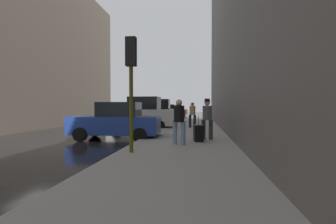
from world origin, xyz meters
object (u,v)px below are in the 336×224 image
(parked_red_hatchback, at_px, (171,111))
(parked_silver_sedan, at_px, (175,111))
(traffic_light, at_px, (131,69))
(parked_blue_sedan, at_px, (116,122))
(pedestrian_in_tan_coat, at_px, (192,113))
(fire_hydrant, at_px, (167,122))
(rolling_suitcase, at_px, (198,133))
(parked_black_suv, at_px, (157,112))
(pedestrian_in_jeans, at_px, (179,119))
(pedestrian_with_beanie, at_px, (207,117))
(parked_white_van, at_px, (142,114))
(parked_gray_coupe, at_px, (166,112))

(parked_red_hatchback, xyz_separation_m, parked_silver_sedan, (0.00, 6.25, 0.00))
(parked_silver_sedan, bearing_deg, traffic_light, -87.03)
(parked_blue_sedan, distance_m, pedestrian_in_tan_coat, 6.64)
(fire_hydrant, xyz_separation_m, rolling_suitcase, (2.13, -6.70, -0.01))
(parked_black_suv, distance_m, pedestrian_in_tan_coat, 7.40)
(parked_black_suv, bearing_deg, parked_silver_sedan, 90.00)
(traffic_light, xyz_separation_m, pedestrian_in_jeans, (1.36, 1.88, -1.65))
(pedestrian_with_beanie, bearing_deg, parked_black_suv, 108.63)
(pedestrian_in_jeans, bearing_deg, parked_silver_sedan, 95.42)
(parked_red_hatchback, relative_size, traffic_light, 1.17)
(parked_white_van, bearing_deg, pedestrian_in_jeans, -68.51)
(pedestrian_in_tan_coat, bearing_deg, fire_hydrant, -170.29)
(pedestrian_with_beanie, distance_m, rolling_suitcase, 1.04)
(pedestrian_with_beanie, distance_m, pedestrian_in_tan_coat, 6.33)
(parked_black_suv, xyz_separation_m, pedestrian_in_jeans, (3.21, -14.47, 0.07))
(parked_gray_coupe, distance_m, pedestrian_with_beanie, 19.94)
(rolling_suitcase, bearing_deg, parked_silver_sedan, 96.83)
(parked_white_van, bearing_deg, rolling_suitcase, -61.34)
(parked_blue_sedan, xyz_separation_m, parked_red_hatchback, (0.00, 25.21, 0.00))
(fire_hydrant, distance_m, pedestrian_in_tan_coat, 1.84)
(parked_red_hatchback, height_order, rolling_suitcase, parked_red_hatchback)
(parked_gray_coupe, bearing_deg, pedestrian_with_beanie, -77.50)
(pedestrian_with_beanie, bearing_deg, rolling_suitcase, -118.12)
(parked_red_hatchback, bearing_deg, parked_blue_sedan, -90.00)
(parked_black_suv, distance_m, traffic_light, 16.55)
(parked_blue_sedan, xyz_separation_m, parked_white_van, (-0.00, 5.82, 0.18))
(parked_blue_sedan, height_order, parked_white_van, parked_white_van)
(pedestrian_with_beanie, bearing_deg, parked_gray_coupe, 102.50)
(pedestrian_in_jeans, height_order, rolling_suitcase, pedestrian_in_jeans)
(parked_blue_sedan, distance_m, rolling_suitcase, 4.18)
(parked_silver_sedan, xyz_separation_m, pedestrian_in_jeans, (3.21, -33.79, 0.26))
(parked_white_van, distance_m, parked_gray_coupe, 12.99)
(parked_red_hatchback, bearing_deg, parked_black_suv, -90.00)
(parked_red_hatchback, xyz_separation_m, pedestrian_in_jeans, (3.21, -27.54, 0.26))
(parked_blue_sedan, xyz_separation_m, parked_gray_coupe, (-0.00, 18.82, 0.00))
(parked_silver_sedan, relative_size, traffic_light, 1.17)
(parked_gray_coupe, xyz_separation_m, fire_hydrant, (1.80, -13.48, -0.35))
(parked_blue_sedan, bearing_deg, traffic_light, -66.22)
(parked_silver_sedan, distance_m, pedestrian_in_tan_coat, 26.08)
(parked_silver_sedan, xyz_separation_m, rolling_suitcase, (3.93, -32.83, -0.36))
(pedestrian_in_jeans, bearing_deg, parked_gray_coupe, 98.63)
(parked_gray_coupe, distance_m, parked_red_hatchback, 6.40)
(parked_gray_coupe, distance_m, fire_hydrant, 13.60)
(parked_gray_coupe, relative_size, fire_hydrant, 6.05)
(parked_black_suv, bearing_deg, fire_hydrant, -75.16)
(parked_white_van, xyz_separation_m, pedestrian_with_beanie, (4.31, -6.47, 0.10))
(parked_silver_sedan, xyz_separation_m, traffic_light, (1.85, -35.67, 1.91))
(parked_white_van, bearing_deg, fire_hydrant, -15.10)
(parked_blue_sedan, xyz_separation_m, pedestrian_with_beanie, (4.31, -0.65, 0.29))
(parked_gray_coupe, relative_size, rolling_suitcase, 4.09)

